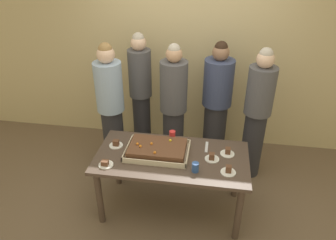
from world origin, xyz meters
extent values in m
plane|color=brown|center=(0.00, 0.00, 0.00)|extent=(12.00, 12.00, 0.00)
cube|color=#CCB784|center=(0.00, 1.60, 1.50)|extent=(8.00, 0.12, 3.00)
cube|color=#47382D|center=(0.00, 0.00, 0.71)|extent=(1.61, 0.80, 0.04)
cylinder|color=#47382D|center=(-0.72, -0.32, 0.35)|extent=(0.07, 0.07, 0.69)
cylinder|color=#47382D|center=(0.72, -0.32, 0.35)|extent=(0.07, 0.07, 0.69)
cylinder|color=#47382D|center=(-0.72, 0.32, 0.35)|extent=(0.07, 0.07, 0.69)
cylinder|color=#47382D|center=(0.72, 0.32, 0.35)|extent=(0.07, 0.07, 0.69)
cube|color=beige|center=(-0.16, 0.03, 0.74)|extent=(0.66, 0.45, 0.01)
cube|color=beige|center=(-0.16, -0.19, 0.77)|extent=(0.66, 0.01, 0.05)
cube|color=beige|center=(-0.16, 0.25, 0.77)|extent=(0.66, 0.01, 0.05)
cube|color=beige|center=(-0.49, 0.03, 0.77)|extent=(0.01, 0.45, 0.05)
cube|color=beige|center=(0.17, 0.03, 0.77)|extent=(0.01, 0.45, 0.05)
cube|color=brown|center=(-0.16, 0.03, 0.79)|extent=(0.59, 0.38, 0.09)
sphere|color=orange|center=(-0.37, 0.02, 0.84)|extent=(0.03, 0.03, 0.03)
sphere|color=yellow|center=(-0.04, 0.14, 0.84)|extent=(0.03, 0.03, 0.03)
sphere|color=orange|center=(-0.33, -0.02, 0.84)|extent=(0.03, 0.03, 0.03)
sphere|color=orange|center=(-0.16, -0.11, 0.84)|extent=(0.03, 0.03, 0.03)
sphere|color=orange|center=(-0.22, 0.04, 0.84)|extent=(0.03, 0.03, 0.03)
cylinder|color=white|center=(-0.63, -0.25, 0.74)|extent=(0.15, 0.15, 0.01)
cube|color=brown|center=(-0.64, -0.26, 0.77)|extent=(0.07, 0.06, 0.05)
cylinder|color=white|center=(0.58, 0.13, 0.74)|extent=(0.15, 0.15, 0.01)
cube|color=brown|center=(0.58, 0.14, 0.77)|extent=(0.05, 0.07, 0.06)
cylinder|color=white|center=(0.42, 0.01, 0.74)|extent=(0.15, 0.15, 0.01)
cube|color=brown|center=(0.42, 0.01, 0.77)|extent=(0.06, 0.06, 0.07)
cylinder|color=white|center=(-0.64, 0.10, 0.74)|extent=(0.15, 0.15, 0.01)
cube|color=brown|center=(-0.63, 0.09, 0.77)|extent=(0.06, 0.05, 0.06)
cylinder|color=white|center=(0.59, -0.18, 0.74)|extent=(0.15, 0.15, 0.01)
cube|color=brown|center=(0.59, -0.18, 0.78)|extent=(0.05, 0.05, 0.07)
cylinder|color=red|center=(-0.04, 0.34, 0.78)|extent=(0.07, 0.07, 0.10)
cylinder|color=#2D5199|center=(0.26, -0.21, 0.78)|extent=(0.07, 0.07, 0.10)
cube|color=silver|center=(0.35, 0.22, 0.74)|extent=(0.03, 0.20, 0.01)
cylinder|color=#28282D|center=(0.43, 1.08, 0.42)|extent=(0.30, 0.30, 0.84)
cylinder|color=#384266|center=(0.43, 1.08, 1.14)|extent=(0.38, 0.38, 0.60)
sphere|color=#8C664C|center=(0.43, 1.08, 1.53)|extent=(0.21, 0.21, 0.21)
sphere|color=black|center=(0.43, 1.08, 1.59)|extent=(0.16, 0.16, 0.16)
cylinder|color=#28282D|center=(-0.10, 0.85, 0.42)|extent=(0.27, 0.27, 0.83)
cylinder|color=#4C4C51|center=(-0.10, 0.85, 1.15)|extent=(0.34, 0.34, 0.64)
sphere|color=tan|center=(-0.10, 0.85, 1.56)|extent=(0.20, 0.20, 0.20)
sphere|color=#B2A899|center=(-0.10, 0.85, 1.61)|extent=(0.15, 0.15, 0.15)
cylinder|color=#28282D|center=(-0.59, 1.10, 0.44)|extent=(0.24, 0.24, 0.88)
cylinder|color=#4C4C51|center=(-0.59, 1.10, 1.19)|extent=(0.30, 0.30, 0.62)
sphere|color=beige|center=(-0.59, 1.10, 1.60)|extent=(0.20, 0.20, 0.20)
sphere|color=#B2A899|center=(-0.59, 1.10, 1.65)|extent=(0.15, 0.15, 0.15)
cylinder|color=#28282D|center=(-0.89, 0.73, 0.42)|extent=(0.27, 0.27, 0.83)
cylinder|color=#93ADCC|center=(-0.89, 0.73, 1.14)|extent=(0.34, 0.34, 0.63)
sphere|color=beige|center=(-0.89, 0.73, 1.55)|extent=(0.21, 0.21, 0.21)
sphere|color=olive|center=(-0.89, 0.73, 1.61)|extent=(0.17, 0.17, 0.17)
cylinder|color=#28282D|center=(0.92, 0.80, 0.45)|extent=(0.26, 0.26, 0.90)
cylinder|color=#4C4C51|center=(0.92, 0.80, 1.19)|extent=(0.33, 0.33, 0.58)
sphere|color=beige|center=(0.92, 0.80, 1.57)|extent=(0.20, 0.20, 0.20)
sphere|color=#B2A899|center=(0.92, 0.80, 1.62)|extent=(0.16, 0.16, 0.16)
camera|label=1|loc=(0.39, -2.70, 2.74)|focal=34.29mm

